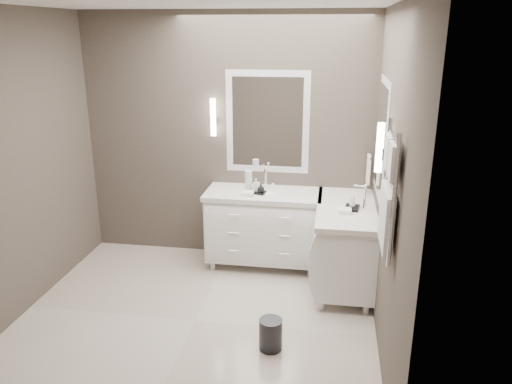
% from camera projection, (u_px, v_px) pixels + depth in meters
% --- Properties ---
extents(floor, '(3.20, 3.00, 0.01)m').
position_uv_depth(floor, '(195.00, 321.00, 4.49)').
color(floor, beige).
rests_on(floor, ground).
extents(ceiling, '(3.20, 3.00, 0.01)m').
position_uv_depth(ceiling, '(181.00, 0.00, 3.65)').
color(ceiling, white).
rests_on(ceiling, wall_back).
extents(wall_back, '(3.20, 0.01, 2.70)m').
position_uv_depth(wall_back, '(227.00, 139.00, 5.49)').
color(wall_back, '#4A423B').
rests_on(wall_back, floor).
extents(wall_front, '(3.20, 0.01, 2.70)m').
position_uv_depth(wall_front, '(109.00, 256.00, 2.66)').
color(wall_front, '#4A423B').
rests_on(wall_front, floor).
extents(wall_left, '(0.01, 3.00, 2.70)m').
position_uv_depth(wall_left, '(9.00, 169.00, 4.31)').
color(wall_left, '#4A423B').
rests_on(wall_left, floor).
extents(wall_right, '(0.01, 3.00, 2.70)m').
position_uv_depth(wall_right, '(390.00, 186.00, 3.84)').
color(wall_right, '#4A423B').
rests_on(wall_right, floor).
extents(vanity_back, '(1.24, 0.59, 0.97)m').
position_uv_depth(vanity_back, '(263.00, 224.00, 5.43)').
color(vanity_back, white).
rests_on(vanity_back, floor).
extents(vanity_right, '(0.59, 1.24, 0.97)m').
position_uv_depth(vanity_right, '(345.00, 241.00, 4.99)').
color(vanity_right, white).
rests_on(vanity_right, floor).
extents(mirror_back, '(0.90, 0.02, 1.10)m').
position_uv_depth(mirror_back, '(267.00, 122.00, 5.34)').
color(mirror_back, white).
rests_on(mirror_back, wall_back).
extents(mirror_right, '(0.02, 0.90, 1.10)m').
position_uv_depth(mirror_right, '(381.00, 139.00, 4.53)').
color(mirror_right, white).
rests_on(mirror_right, wall_right).
extents(sconce_back, '(0.06, 0.06, 0.40)m').
position_uv_depth(sconce_back, '(213.00, 118.00, 5.35)').
color(sconce_back, white).
rests_on(sconce_back, wall_back).
extents(sconce_right, '(0.06, 0.06, 0.40)m').
position_uv_depth(sconce_right, '(380.00, 149.00, 3.98)').
color(sconce_right, white).
rests_on(sconce_right, wall_right).
extents(towel_bar_corner, '(0.03, 0.22, 0.30)m').
position_uv_depth(towel_bar_corner, '(368.00, 169.00, 5.20)').
color(towel_bar_corner, white).
rests_on(towel_bar_corner, wall_right).
extents(towel_ladder, '(0.06, 0.58, 0.90)m').
position_uv_depth(towel_ladder, '(388.00, 197.00, 3.46)').
color(towel_ladder, white).
rests_on(towel_ladder, wall_right).
extents(waste_bin, '(0.21, 0.21, 0.27)m').
position_uv_depth(waste_bin, '(271.00, 334.00, 4.06)').
color(waste_bin, black).
rests_on(waste_bin, floor).
extents(amenity_tray_back, '(0.17, 0.15, 0.02)m').
position_uv_depth(amenity_tray_back, '(259.00, 192.00, 5.27)').
color(amenity_tray_back, black).
rests_on(amenity_tray_back, vanity_back).
extents(amenity_tray_right, '(0.16, 0.19, 0.03)m').
position_uv_depth(amenity_tray_right, '(352.00, 208.00, 4.80)').
color(amenity_tray_right, black).
rests_on(amenity_tray_right, vanity_right).
extents(water_bottle, '(0.10, 0.10, 0.22)m').
position_uv_depth(water_bottle, '(248.00, 181.00, 5.31)').
color(water_bottle, silver).
rests_on(water_bottle, vanity_back).
extents(soap_bottle_a, '(0.06, 0.06, 0.13)m').
position_uv_depth(soap_bottle_a, '(256.00, 185.00, 5.26)').
color(soap_bottle_a, white).
rests_on(soap_bottle_a, amenity_tray_back).
extents(soap_bottle_b, '(0.08, 0.08, 0.09)m').
position_uv_depth(soap_bottle_b, '(261.00, 188.00, 5.21)').
color(soap_bottle_b, black).
rests_on(soap_bottle_b, amenity_tray_back).
extents(soap_bottle_c, '(0.08, 0.08, 0.15)m').
position_uv_depth(soap_bottle_c, '(353.00, 199.00, 4.77)').
color(soap_bottle_c, white).
rests_on(soap_bottle_c, amenity_tray_right).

